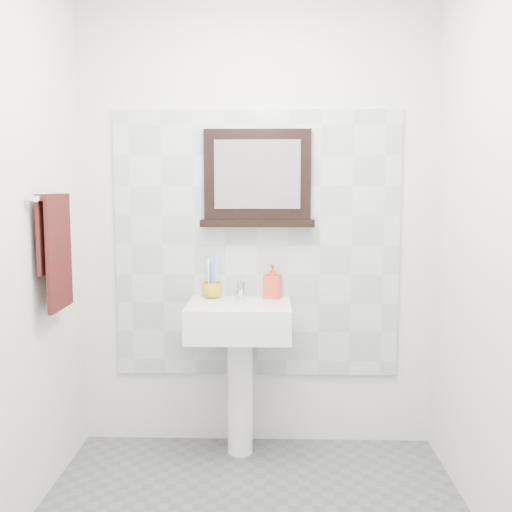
{
  "coord_description": "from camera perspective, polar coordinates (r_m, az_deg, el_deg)",
  "views": [
    {
      "loc": [
        0.09,
        -2.27,
        1.48
      ],
      "look_at": [
        0.01,
        0.55,
        1.15
      ],
      "focal_mm": 42.0,
      "sensor_mm": 36.0,
      "label": 1
    }
  ],
  "objects": [
    {
      "name": "towel_bar",
      "position": [
        2.98,
        -18.86,
        5.24
      ],
      "size": [
        0.07,
        0.4,
        0.03
      ],
      "color": "silver",
      "rests_on": "left_wall"
    },
    {
      "name": "back_wall",
      "position": [
        3.38,
        0.08,
        2.77
      ],
      "size": [
        2.0,
        0.01,
        2.5
      ],
      "primitive_type": "cube",
      "color": "silver",
      "rests_on": "ground"
    },
    {
      "name": "soap_dispenser",
      "position": [
        3.32,
        1.6,
        -2.4
      ],
      "size": [
        0.11,
        0.11,
        0.19
      ],
      "primitive_type": "imported",
      "rotation": [
        0.0,
        0.0,
        -0.34
      ],
      "color": "red",
      "rests_on": "pedestal_sink"
    },
    {
      "name": "splashback",
      "position": [
        3.38,
        0.07,
        1.06
      ],
      "size": [
        1.6,
        0.02,
        1.5
      ],
      "primitive_type": "cube",
      "color": "#B3BDC2",
      "rests_on": "back_wall"
    },
    {
      "name": "toothbrush_cup",
      "position": [
        3.34,
        -4.21,
        -3.27
      ],
      "size": [
        0.12,
        0.12,
        0.09
      ],
      "primitive_type": "imported",
      "rotation": [
        0.0,
        0.0,
        -0.06
      ],
      "color": "gold",
      "rests_on": "pedestal_sink"
    },
    {
      "name": "front_wall",
      "position": [
        1.2,
        -2.65,
        -4.45
      ],
      "size": [
        2.0,
        0.01,
        2.5
      ],
      "primitive_type": "cube",
      "color": "silver",
      "rests_on": "ground"
    },
    {
      "name": "pedestal_sink",
      "position": [
        3.25,
        -1.59,
        -7.64
      ],
      "size": [
        0.55,
        0.44,
        0.96
      ],
      "color": "white",
      "rests_on": "ground"
    },
    {
      "name": "hand_towel",
      "position": [
        2.99,
        -18.58,
        1.22
      ],
      "size": [
        0.06,
        0.3,
        0.55
      ],
      "color": "#360F0F",
      "rests_on": "towel_bar"
    },
    {
      "name": "toothbrushes",
      "position": [
        3.33,
        -4.17,
        -1.93
      ],
      "size": [
        0.05,
        0.04,
        0.21
      ],
      "color": "white",
      "rests_on": "toothbrush_cup"
    },
    {
      "name": "framed_mirror",
      "position": [
        3.33,
        0.14,
        7.18
      ],
      "size": [
        0.63,
        0.11,
        0.53
      ],
      "color": "black",
      "rests_on": "back_wall"
    }
  ]
}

